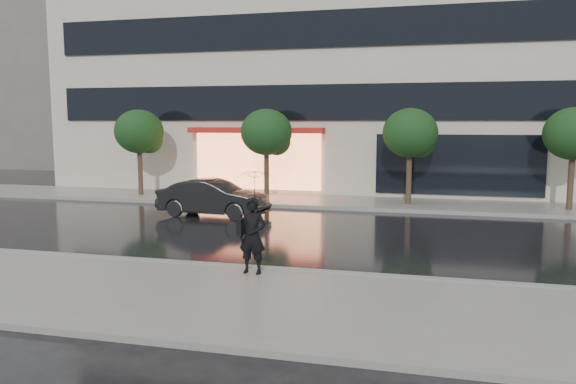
% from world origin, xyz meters
% --- Properties ---
extents(ground, '(120.00, 120.00, 0.00)m').
position_xyz_m(ground, '(0.00, 0.00, 0.00)').
color(ground, black).
rests_on(ground, ground).
extents(sidewalk_near, '(60.00, 4.50, 0.12)m').
position_xyz_m(sidewalk_near, '(0.00, -3.25, 0.06)').
color(sidewalk_near, slate).
rests_on(sidewalk_near, ground).
extents(sidewalk_far, '(60.00, 3.50, 0.12)m').
position_xyz_m(sidewalk_far, '(0.00, 10.25, 0.06)').
color(sidewalk_far, slate).
rests_on(sidewalk_far, ground).
extents(curb_near, '(60.00, 0.25, 0.14)m').
position_xyz_m(curb_near, '(0.00, -1.00, 0.07)').
color(curb_near, gray).
rests_on(curb_near, ground).
extents(curb_far, '(60.00, 0.25, 0.14)m').
position_xyz_m(curb_far, '(0.00, 8.50, 0.07)').
color(curb_far, gray).
rests_on(curb_far, ground).
extents(office_building, '(30.00, 12.76, 18.00)m').
position_xyz_m(office_building, '(-0.00, 17.97, 9.00)').
color(office_building, beige).
rests_on(office_building, ground).
extents(bg_building_left, '(14.00, 10.00, 12.00)m').
position_xyz_m(bg_building_left, '(-28.00, 26.00, 6.00)').
color(bg_building_left, '#59544F').
rests_on(bg_building_left, ground).
extents(tree_far_west, '(2.20, 2.20, 3.99)m').
position_xyz_m(tree_far_west, '(-8.94, 10.03, 2.92)').
color(tree_far_west, '#33261C').
rests_on(tree_far_west, ground).
extents(tree_mid_west, '(2.20, 2.20, 3.99)m').
position_xyz_m(tree_mid_west, '(-2.94, 10.03, 2.92)').
color(tree_mid_west, '#33261C').
rests_on(tree_mid_west, ground).
extents(tree_mid_east, '(2.20, 2.20, 3.99)m').
position_xyz_m(tree_mid_east, '(3.06, 10.03, 2.92)').
color(tree_mid_east, '#33261C').
rests_on(tree_mid_east, ground).
extents(tree_far_east, '(2.20, 2.20, 3.99)m').
position_xyz_m(tree_far_east, '(9.06, 10.03, 2.92)').
color(tree_far_east, '#33261C').
rests_on(tree_far_east, ground).
extents(parked_car, '(4.21, 1.82, 1.35)m').
position_xyz_m(parked_car, '(-3.88, 6.00, 0.67)').
color(parked_car, black).
rests_on(parked_car, ground).
extents(pedestrian_with_umbrella, '(0.89, 0.91, 2.31)m').
position_xyz_m(pedestrian_with_umbrella, '(0.06, -1.50, 1.59)').
color(pedestrian_with_umbrella, black).
rests_on(pedestrian_with_umbrella, sidewalk_near).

